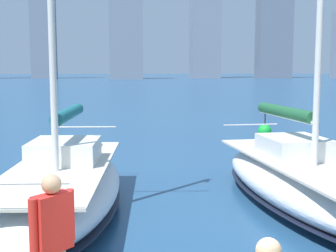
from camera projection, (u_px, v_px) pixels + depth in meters
The scene contains 5 objects.
city_skyline at pixel (141, 23), 163.83m from camera, with size 167.23×21.37×52.68m.
sailboat_forest at pixel (301, 180), 12.31m from camera, with size 3.29×8.79×12.19m.
sailboat_teal at pixel (62, 187), 11.63m from camera, with size 3.36×8.44×9.42m.
person_red_shirt at pixel (53, 232), 5.60m from camera, with size 0.48×0.50×1.79m.
channel_buoy at pixel (265, 131), 24.64m from camera, with size 0.70×0.70×1.40m.
Camera 1 is at (0.69, 4.72, 3.63)m, focal length 50.00 mm.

